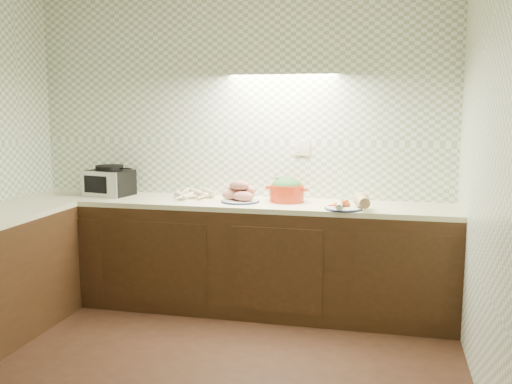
% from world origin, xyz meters
% --- Properties ---
extents(room, '(3.60, 3.60, 2.60)m').
position_xyz_m(room, '(0.00, 0.00, 1.63)').
color(room, black).
rests_on(room, ground).
extents(counter, '(3.60, 3.60, 0.90)m').
position_xyz_m(counter, '(-0.68, 0.68, 0.45)').
color(counter, black).
rests_on(counter, ground).
extents(toaster_oven, '(0.41, 0.35, 0.26)m').
position_xyz_m(toaster_oven, '(-1.10, 1.57, 1.02)').
color(toaster_oven, black).
rests_on(toaster_oven, counter).
extents(parsnip_pile, '(0.38, 0.32, 0.09)m').
position_xyz_m(parsnip_pile, '(-0.35, 1.55, 0.94)').
color(parsnip_pile, beige).
rests_on(parsnip_pile, counter).
extents(sweet_potato_plate, '(0.32, 0.31, 0.18)m').
position_xyz_m(sweet_potato_plate, '(0.10, 1.48, 0.96)').
color(sweet_potato_plate, '#151F3F').
rests_on(sweet_potato_plate, counter).
extents(onion_bowl, '(0.15, 0.15, 0.11)m').
position_xyz_m(onion_bowl, '(0.07, 1.62, 0.94)').
color(onion_bowl, black).
rests_on(onion_bowl, counter).
extents(dutch_oven, '(0.35, 0.33, 0.20)m').
position_xyz_m(dutch_oven, '(0.46, 1.57, 0.99)').
color(dutch_oven, '#B92E14').
rests_on(dutch_oven, counter).
extents(veg_plate, '(0.34, 0.30, 0.13)m').
position_xyz_m(veg_plate, '(1.00, 1.34, 0.95)').
color(veg_plate, '#151F3F').
rests_on(veg_plate, counter).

